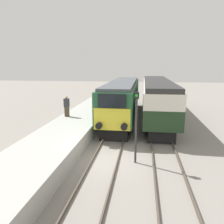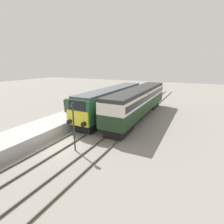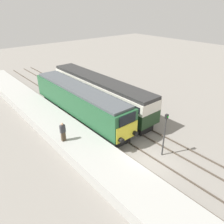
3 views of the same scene
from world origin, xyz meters
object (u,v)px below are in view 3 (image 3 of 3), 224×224
passenger_carriage (99,90)px  signal_post (165,132)px  person_on_platform (63,132)px  locomotive (79,101)px

passenger_carriage → signal_post: signal_post is taller
passenger_carriage → signal_post: size_ratio=4.21×
signal_post → passenger_carriage: bearing=81.3°
passenger_carriage → person_on_platform: (-7.77, -5.08, -0.42)m
locomotive → person_on_platform: (-4.37, -4.26, -0.22)m
locomotive → signal_post: (1.70, -10.33, 0.23)m
passenger_carriage → locomotive: bearing=-166.4°
locomotive → passenger_carriage: passenger_carriage is taller
person_on_platform → signal_post: size_ratio=0.45×
locomotive → person_on_platform: locomotive is taller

